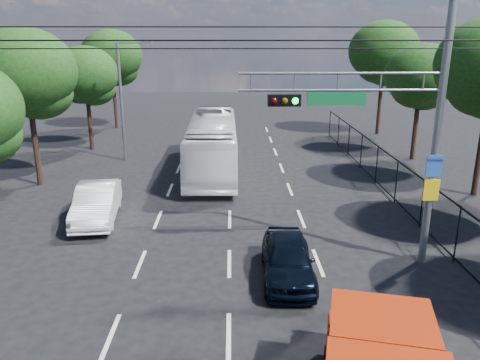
{
  "coord_description": "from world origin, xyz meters",
  "views": [
    {
      "loc": [
        0.11,
        -6.23,
        7.26
      ],
      "look_at": [
        0.37,
        8.43,
        2.8
      ],
      "focal_mm": 35.0,
      "sensor_mm": 36.0,
      "label": 1
    }
  ],
  "objects_px": {
    "white_bus": "(212,144)",
    "navy_hatchback": "(288,258)",
    "signal_mast": "(401,107)",
    "white_van": "(97,203)"
  },
  "relations": [
    {
      "from": "white_bus",
      "to": "navy_hatchback",
      "type": "bearing_deg",
      "value": -77.94
    },
    {
      "from": "signal_mast",
      "to": "white_bus",
      "type": "relative_size",
      "value": 0.86
    },
    {
      "from": "signal_mast",
      "to": "white_bus",
      "type": "distance_m",
      "value": 13.67
    },
    {
      "from": "signal_mast",
      "to": "navy_hatchback",
      "type": "relative_size",
      "value": 2.43
    },
    {
      "from": "white_van",
      "to": "navy_hatchback",
      "type": "bearing_deg",
      "value": -41.72
    },
    {
      "from": "navy_hatchback",
      "to": "white_bus",
      "type": "xyz_separation_m",
      "value": [
        -2.82,
        12.58,
        0.88
      ]
    },
    {
      "from": "navy_hatchback",
      "to": "white_bus",
      "type": "height_order",
      "value": "white_bus"
    },
    {
      "from": "navy_hatchback",
      "to": "white_van",
      "type": "distance_m",
      "value": 8.93
    },
    {
      "from": "white_bus",
      "to": "signal_mast",
      "type": "bearing_deg",
      "value": -62.12
    },
    {
      "from": "signal_mast",
      "to": "white_van",
      "type": "bearing_deg",
      "value": 159.25
    }
  ]
}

